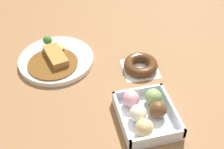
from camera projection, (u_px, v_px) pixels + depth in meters
name	position (u px, v px, depth m)	size (l,w,h in m)	color
ground_plane	(100.00, 88.00, 0.97)	(1.60, 1.60, 0.00)	brown
curry_plate	(56.00, 59.00, 1.06)	(0.26, 0.26, 0.06)	white
donut_box	(146.00, 112.00, 0.86)	(0.19, 0.16, 0.06)	silver
chocolate_ring_donut	(141.00, 65.00, 1.03)	(0.13, 0.13, 0.04)	white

